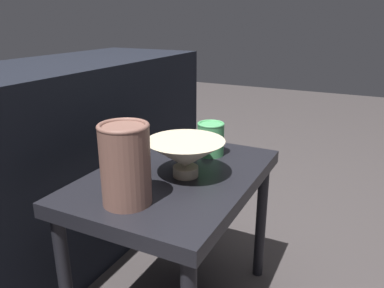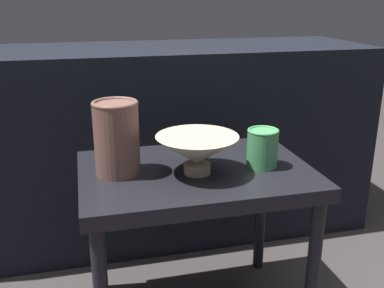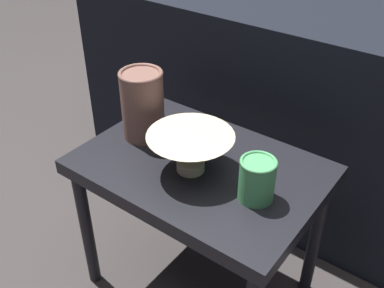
% 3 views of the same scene
% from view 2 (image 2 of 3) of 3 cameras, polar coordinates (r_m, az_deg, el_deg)
% --- Properties ---
extents(table, '(0.63, 0.44, 0.48)m').
position_cam_2_polar(table, '(1.26, 0.46, -5.67)').
color(table, black).
rests_on(table, ground_plane).
extents(couch_backdrop, '(1.63, 0.50, 0.74)m').
position_cam_2_polar(couch_backdrop, '(1.80, -4.13, 0.39)').
color(couch_backdrop, black).
rests_on(couch_backdrop, ground_plane).
extents(bowl, '(0.22, 0.22, 0.10)m').
position_cam_2_polar(bowl, '(1.18, 0.66, -0.84)').
color(bowl, '#C1B293').
rests_on(bowl, table).
extents(vase_textured_left, '(0.12, 0.12, 0.20)m').
position_cam_2_polar(vase_textured_left, '(1.18, -9.55, 0.89)').
color(vase_textured_left, brown).
rests_on(vase_textured_left, table).
extents(vase_colorful_right, '(0.09, 0.09, 0.11)m').
position_cam_2_polar(vase_colorful_right, '(1.25, 8.94, -0.42)').
color(vase_colorful_right, '#47995B').
rests_on(vase_colorful_right, table).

